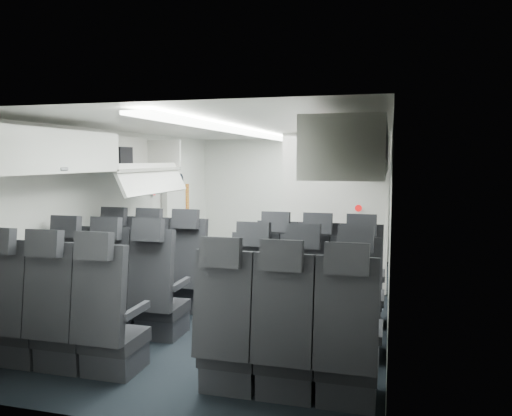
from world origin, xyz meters
The scene contains 14 objects.
cabin_shell centered at (0.00, 0.00, 1.12)m, with size 3.41×6.01×2.16m.
seat_row_front centered at (0.00, -0.53, 0.40)m, with size 3.33×0.56×1.24m.
seat_row_mid centered at (0.00, -1.43, 0.40)m, with size 3.33×0.56×1.24m.
seat_row_rear centered at (0.00, -2.33, 0.40)m, with size 3.33×0.56×1.24m.
overhead_bin_left_rear centered at (-1.40, -2.00, 1.86)m, with size 0.53×1.80×0.40m.
overhead_bin_left_front_open centered at (-1.44, -0.25, 1.74)m, with size 0.64×1.70×0.72m.
overhead_bin_right_rear centered at (1.40, -2.00, 1.86)m, with size 0.53×1.80×0.40m.
overhead_bin_right_front centered at (1.40, -0.25, 1.86)m, with size 0.53×1.70×0.40m.
bulkhead_partition centered at (0.98, 0.80, 1.08)m, with size 1.40×0.15×2.13m.
galley_unit centered at (0.95, 2.72, 0.95)m, with size 0.85×0.52×1.90m.
boarding_door centered at (-1.64, 1.55, 0.95)m, with size 0.12×1.27×1.86m.
flight_attendant centered at (0.37, 1.33, 0.84)m, with size 0.61×0.40×1.68m, color black.
carry_on_bag centered at (-1.43, -0.70, 1.82)m, with size 0.37×0.26×0.22m, color black.
papers centered at (0.56, 1.28, 1.03)m, with size 0.22×0.02×0.15m, color white.
Camera 1 is at (1.69, -5.88, 1.79)m, focal length 35.00 mm.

